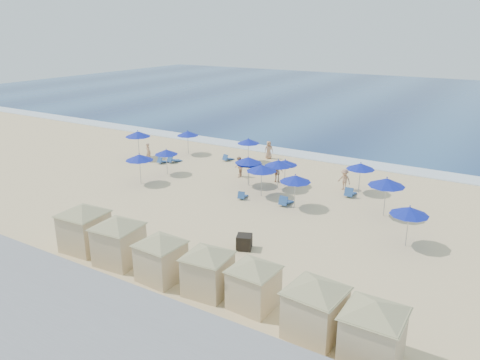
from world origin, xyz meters
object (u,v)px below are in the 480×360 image
Objects in this scene: umbrella_9 at (361,166)px; beachgoer_2 at (277,173)px; beachgoer_4 at (269,150)px; umbrella_11 at (409,211)px; cabana_0 at (84,221)px; umbrella_0 at (138,134)px; beachgoer_3 at (344,179)px; trash_bin at (244,242)px; umbrella_1 at (166,152)px; umbrella_13 at (278,163)px; umbrella_3 at (139,157)px; beachgoer_1 at (239,167)px; umbrella_4 at (248,141)px; umbrella_5 at (249,162)px; umbrella_2 at (188,133)px; cabana_5 at (316,300)px; umbrella_7 at (285,162)px; cabana_2 at (161,251)px; umbrella_12 at (248,160)px; umbrella_10 at (387,182)px; cabana_6 at (374,324)px; cabana_4 at (254,277)px; umbrella_8 at (295,178)px; cabana_3 at (208,264)px; cabana_1 at (118,234)px; umbrella_6 at (262,168)px.

beachgoer_2 is (-6.35, -0.95, -1.28)m from umbrella_9.
umbrella_11 is at bearing -81.43° from beachgoer_4.
umbrella_0 is at bearing 124.33° from cabana_0.
umbrella_11 is 1.52× the size of beachgoer_3.
umbrella_1 is at bearing 123.90° from trash_bin.
umbrella_1 is at bearing -171.23° from umbrella_13.
umbrella_0 is 7.60m from umbrella_3.
umbrella_9 is 1.40× the size of beachgoer_1.
umbrella_5 is (3.35, -5.55, -0.07)m from umbrella_4.
umbrella_2 reaches higher than beachgoer_4.
beachgoer_1 is at bearing 44.05° from umbrella_3.
umbrella_0 is at bearing 146.89° from cabana_5.
beachgoer_3 reaches higher than trash_bin.
cabana_2 is at bearing -85.80° from umbrella_7.
umbrella_12 is (7.48, 4.03, -0.07)m from umbrella_3.
umbrella_10 is 10.75m from umbrella_12.
cabana_6 is 1.87× the size of umbrella_12.
cabana_4 is 10.67m from umbrella_11.
cabana_0 is at bearing -120.52° from umbrella_9.
umbrella_8 is at bearing 7.61° from umbrella_3.
umbrella_12 is (2.14, 14.16, 0.40)m from cabana_0.
cabana_4 is at bearing 7.95° from beachgoer_1.
cabana_3 is at bearing -36.54° from umbrella_3.
umbrella_10 is 8.44m from umbrella_13.
umbrella_3 is (-21.67, 10.88, 0.54)m from cabana_6.
cabana_0 is 2.87× the size of beachgoer_3.
umbrella_4 is at bearing 121.11° from umbrella_5.
cabana_5 reaches higher than umbrella_11.
umbrella_4 is at bearing 23.72° from umbrella_0.
umbrella_1 is 1.32× the size of beachgoer_4.
umbrella_9 is (4.29, 17.32, 0.57)m from cabana_2.
umbrella_1 is at bearing -162.87° from beachgoer_4.
cabana_4 is (10.80, 0.07, -0.23)m from cabana_0.
umbrella_4 is 1.06× the size of umbrella_7.
cabana_6 is 1.88× the size of umbrella_2.
cabana_4 is at bearing -58.43° from umbrella_12.
umbrella_7 is (15.23, 0.05, -0.45)m from umbrella_0.
umbrella_10 is (5.63, 1.73, 0.24)m from umbrella_8.
trash_bin is at bearing 100.54° from cabana_3.
cabana_1 is 20.67m from umbrella_0.
cabana_3 reaches higher than umbrella_9.
umbrella_10 reaches higher than umbrella_6.
cabana_0 is 10.80m from cabana_4.
umbrella_4 is at bearing 97.54° from trash_bin.
umbrella_1 is 7.44m from umbrella_5.
trash_bin is 0.33× the size of umbrella_3.
umbrella_8 is 1.45× the size of beachgoer_4.
umbrella_3 is 1.55× the size of beachgoer_2.
cabana_5 is 1.65× the size of umbrella_10.
beachgoer_3 is (1.62, 5.34, -1.30)m from umbrella_8.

